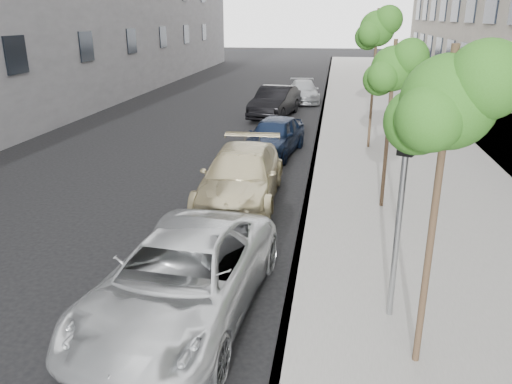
% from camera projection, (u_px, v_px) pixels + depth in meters
% --- Properties ---
extents(sidewalk, '(6.40, 72.00, 0.14)m').
position_uv_depth(sidewalk, '(379.00, 108.00, 28.26)').
color(sidewalk, gray).
rests_on(sidewalk, ground).
extents(curb, '(0.15, 72.00, 0.14)m').
position_uv_depth(curb, '(323.00, 106.00, 28.72)').
color(curb, '#9E9B93').
rests_on(curb, ground).
extents(tree_near, '(1.58, 1.38, 4.62)m').
position_uv_depth(tree_near, '(451.00, 103.00, 6.17)').
color(tree_near, '#38281C').
rests_on(tree_near, sidewalk).
extents(tree_mid, '(1.51, 1.31, 4.36)m').
position_uv_depth(tree_mid, '(394.00, 69.00, 12.30)').
color(tree_mid, '#38281C').
rests_on(tree_mid, sidewalk).
extents(tree_far, '(1.64, 1.44, 5.22)m').
position_uv_depth(tree_far, '(378.00, 29.00, 18.08)').
color(tree_far, '#38281C').
rests_on(tree_far, sidewalk).
extents(signal_pole, '(0.29, 0.26, 3.37)m').
position_uv_depth(signal_pole, '(401.00, 200.00, 7.89)').
color(signal_pole, '#939699').
rests_on(signal_pole, sidewalk).
extents(minivan, '(2.86, 5.48, 1.47)m').
position_uv_depth(minivan, '(182.00, 279.00, 8.53)').
color(minivan, silver).
rests_on(minivan, ground).
extents(suv, '(2.24, 5.21, 1.49)m').
position_uv_depth(suv, '(241.00, 176.00, 13.96)').
color(suv, '#C3B78B').
rests_on(suv, ground).
extents(sedan_blue, '(2.32, 4.38, 1.42)m').
position_uv_depth(sedan_blue, '(274.00, 136.00, 18.83)').
color(sedan_blue, black).
rests_on(sedan_blue, ground).
extents(sedan_black, '(2.38, 4.91, 1.55)m').
position_uv_depth(sedan_black, '(275.00, 102.00, 25.83)').
color(sedan_black, black).
rests_on(sedan_black, ground).
extents(sedan_rear, '(2.28, 4.49, 1.25)m').
position_uv_depth(sedan_rear, '(304.00, 91.00, 30.47)').
color(sedan_rear, gray).
rests_on(sedan_rear, ground).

